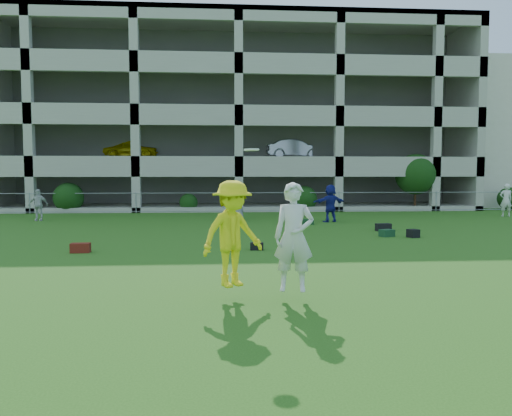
{
  "coord_description": "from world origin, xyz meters",
  "views": [
    {
      "loc": [
        -1.19,
        -10.36,
        2.36
      ],
      "look_at": [
        -0.19,
        3.0,
        1.4
      ],
      "focal_mm": 35.0,
      "sensor_mm": 36.0,
      "label": 1
    }
  ],
  "objects": [
    {
      "name": "ground",
      "position": [
        0.0,
        0.0,
        0.0
      ],
      "size": [
        100.0,
        100.0,
        0.0
      ],
      "primitive_type": "plane",
      "color": "#235114",
      "rests_on": "ground"
    },
    {
      "name": "bystander_b",
      "position": [
        -9.97,
        14.57,
        0.77
      ],
      "size": [
        0.92,
        0.42,
        1.55
      ],
      "primitive_type": "imported",
      "rotation": [
        0.0,
        0.0,
        0.05
      ],
      "color": "silver",
      "rests_on": "ground"
    },
    {
      "name": "bystander_c",
      "position": [
        -0.26,
        14.18,
        0.79
      ],
      "size": [
        0.92,
        0.88,
        1.58
      ],
      "primitive_type": "imported",
      "rotation": [
        0.0,
        0.0,
        -0.68
      ],
      "color": "slate",
      "rests_on": "ground"
    },
    {
      "name": "bystander_d",
      "position": [
        4.1,
        12.98,
        0.89
      ],
      "size": [
        1.74,
        1.02,
        1.79
      ],
      "primitive_type": "imported",
      "rotation": [
        0.0,
        0.0,
        3.46
      ],
      "color": "navy",
      "rests_on": "ground"
    },
    {
      "name": "bystander_e",
      "position": [
        14.16,
        15.22,
        0.88
      ],
      "size": [
        0.69,
        0.5,
        1.76
      ],
      "primitive_type": "imported",
      "rotation": [
        0.0,
        0.0,
        3.02
      ],
      "color": "silver",
      "rests_on": "ground"
    },
    {
      "name": "bag_red_a",
      "position": [
        -5.26,
        4.54,
        0.14
      ],
      "size": [
        0.56,
        0.31,
        0.28
      ],
      "primitive_type": "cube",
      "rotation": [
        0.0,
        0.0,
        0.02
      ],
      "color": "#521C0E",
      "rests_on": "ground"
    },
    {
      "name": "bag_black_b",
      "position": [
        -0.04,
        4.66,
        0.11
      ],
      "size": [
        0.42,
        0.28,
        0.22
      ],
      "primitive_type": "cube",
      "rotation": [
        0.0,
        0.0,
        -0.07
      ],
      "color": "black",
      "rests_on": "ground"
    },
    {
      "name": "bag_green_c",
      "position": [
        4.97,
        7.45,
        0.13
      ],
      "size": [
        0.6,
        0.52,
        0.26
      ],
      "primitive_type": "cube",
      "rotation": [
        0.0,
        0.0,
        0.41
      ],
      "color": "#13361B",
      "rests_on": "ground"
    },
    {
      "name": "crate_d",
      "position": [
        5.83,
        7.12,
        0.15
      ],
      "size": [
        0.46,
        0.46,
        0.3
      ],
      "primitive_type": "cube",
      "rotation": [
        0.0,
        0.0,
        0.38
      ],
      "color": "black",
      "rests_on": "ground"
    },
    {
      "name": "bag_black_e",
      "position": [
        5.42,
        9.19,
        0.15
      ],
      "size": [
        0.63,
        0.38,
        0.3
      ],
      "primitive_type": "cube",
      "rotation": [
        0.0,
        0.0,
        0.13
      ],
      "color": "black",
      "rests_on": "ground"
    },
    {
      "name": "bag_green_g",
      "position": [
        2.83,
        11.84,
        0.12
      ],
      "size": [
        0.53,
        0.36,
        0.25
      ],
      "primitive_type": "cube",
      "rotation": [
        0.0,
        0.0,
        -0.13
      ],
      "color": "#133514",
      "rests_on": "ground"
    },
    {
      "name": "frisbee_contest",
      "position": [
        -0.64,
        -1.3,
        1.22
      ],
      "size": [
        2.24,
        1.29,
        2.58
      ],
      "color": "yellow",
      "rests_on": "ground"
    },
    {
      "name": "parking_garage",
      "position": [
        -0.01,
        27.7,
        6.01
      ],
      "size": [
        30.0,
        14.0,
        12.0
      ],
      "color": "#9E998C",
      "rests_on": "ground"
    },
    {
      "name": "fence",
      "position": [
        0.0,
        19.0,
        0.61
      ],
      "size": [
        36.06,
        0.06,
        1.2
      ],
      "color": "gray",
      "rests_on": "ground"
    },
    {
      "name": "shrub_row",
      "position": [
        4.59,
        19.7,
        1.51
      ],
      "size": [
        34.38,
        2.52,
        3.5
      ],
      "color": "#163D11",
      "rests_on": "ground"
    }
  ]
}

